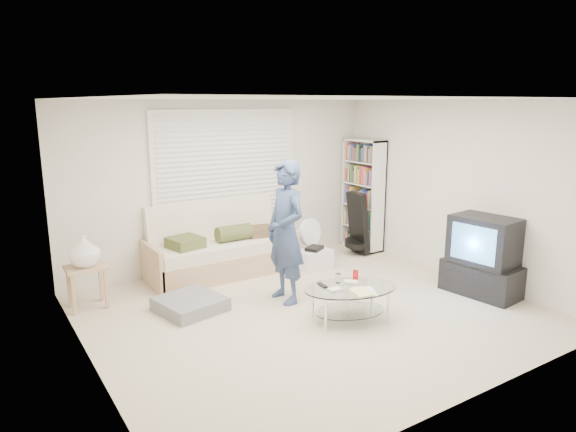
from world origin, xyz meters
TOP-DOWN VIEW (x-y plane):
  - ground at (0.00, 0.00)m, footprint 5.00×5.00m
  - room_shell at (0.00, 0.48)m, footprint 5.02×4.52m
  - window_blinds at (0.00, 2.20)m, footprint 2.32×0.08m
  - futon_sofa at (-0.29, 1.88)m, footprint 2.15×0.87m
  - grey_floor_pillow at (-1.21, 0.82)m, footprint 0.83×0.83m
  - side_table at (-2.22, 1.57)m, footprint 0.47×0.38m
  - bookshelf at (2.32, 1.78)m, footprint 0.29×0.78m
  - guitar_case at (2.01, 1.52)m, footprint 0.37×0.38m
  - floor_fan at (1.08, 1.58)m, footprint 0.44×0.29m
  - storage_bin at (0.97, 1.29)m, footprint 0.52×0.38m
  - tv_unit at (2.20, -0.73)m, footprint 0.61×1.00m
  - coffee_table at (0.22, -0.45)m, footprint 1.24×0.97m
  - standing_person at (-0.06, 0.47)m, footprint 0.43×0.65m

SIDE VIEW (x-z plane):
  - ground at x=0.00m, z-range 0.00..0.00m
  - grey_floor_pillow at x=-1.21m, z-range 0.00..0.16m
  - storage_bin at x=0.97m, z-range -0.02..0.33m
  - coffee_table at x=0.22m, z-range 0.06..0.59m
  - futon_sofa at x=-0.29m, z-range -0.18..0.87m
  - floor_fan at x=1.08m, z-range 0.06..0.77m
  - guitar_case at x=2.01m, z-range -0.06..0.97m
  - tv_unit at x=2.20m, z-range -0.02..1.02m
  - side_table at x=-2.22m, z-range 0.22..1.15m
  - standing_person at x=-0.06m, z-range 0.00..1.78m
  - bookshelf at x=2.32m, z-range 0.00..1.86m
  - window_blinds at x=0.00m, z-range 0.74..2.36m
  - room_shell at x=0.00m, z-range 0.37..2.88m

